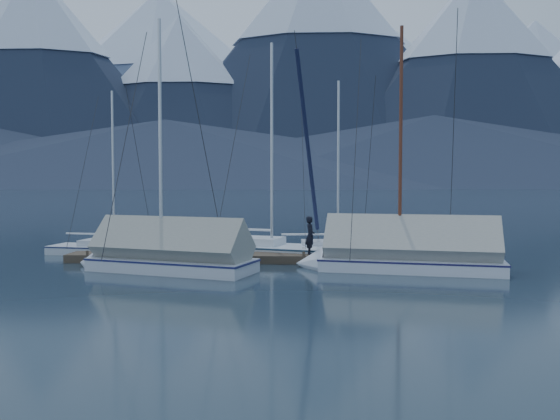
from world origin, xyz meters
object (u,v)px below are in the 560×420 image
at_px(sailboat_covered_far, 158,257).
at_px(person, 310,235).
at_px(sailboat_covered_near, 395,257).
at_px(sailboat_open_right, 348,252).
at_px(sailboat_open_left, 123,251).
at_px(sailboat_open_mid, 283,253).

height_order(sailboat_covered_far, person, sailboat_covered_far).
bearing_deg(sailboat_covered_far, sailboat_covered_near, 2.99).
height_order(sailboat_open_right, sailboat_covered_far, sailboat_covered_far).
xyz_separation_m(sailboat_open_left, person, (8.64, -2.33, 1.00)).
distance_m(sailboat_open_left, person, 9.01).
height_order(sailboat_open_left, sailboat_open_right, sailboat_open_right).
bearing_deg(sailboat_open_right, sailboat_covered_near, -70.73).
xyz_separation_m(sailboat_covered_far, person, (5.84, 2.38, 0.63)).
relative_size(sailboat_open_right, person, 5.42).
distance_m(sailboat_open_mid, sailboat_covered_near, 5.74).
bearing_deg(sailboat_covered_far, sailboat_open_left, 120.74).
bearing_deg(sailboat_open_right, sailboat_open_left, 179.92).
relative_size(sailboat_open_left, sailboat_open_mid, 0.79).
height_order(sailboat_open_mid, sailboat_covered_near, sailboat_open_mid).
bearing_deg(sailboat_covered_far, sailboat_open_right, 31.74).
bearing_deg(sailboat_covered_near, person, 149.49).
relative_size(sailboat_open_left, sailboat_covered_far, 0.80).
relative_size(sailboat_open_right, sailboat_covered_near, 0.85).
height_order(sailboat_open_right, person, sailboat_open_right).
relative_size(sailboat_open_right, sailboat_covered_far, 0.84).
distance_m(sailboat_covered_near, sailboat_covered_far, 9.08).
distance_m(sailboat_open_mid, person, 2.32).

